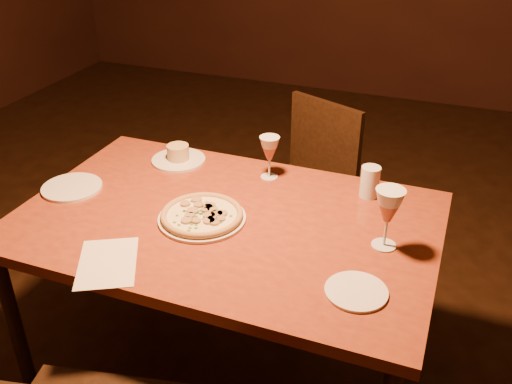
% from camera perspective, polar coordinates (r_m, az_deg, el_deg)
% --- Properties ---
extents(floor, '(7.00, 7.00, 0.00)m').
position_cam_1_polar(floor, '(2.40, -2.56, -18.28)').
color(floor, black).
rests_on(floor, ground).
extents(dining_table, '(1.41, 0.91, 0.75)m').
position_cam_1_polar(dining_table, '(1.97, -3.00, -4.20)').
color(dining_table, brown).
rests_on(dining_table, floor).
extents(chair_far, '(0.54, 0.54, 0.84)m').
position_cam_1_polar(chair_far, '(2.75, 5.10, 1.15)').
color(chair_far, black).
rests_on(chair_far, floor).
extents(pizza_plate, '(0.29, 0.29, 0.03)m').
position_cam_1_polar(pizza_plate, '(1.92, -5.43, -2.34)').
color(pizza_plate, silver).
rests_on(pizza_plate, dining_table).
extents(ramekin_saucer, '(0.22, 0.22, 0.07)m').
position_cam_1_polar(ramekin_saucer, '(2.31, -7.78, 3.59)').
color(ramekin_saucer, silver).
rests_on(ramekin_saucer, dining_table).
extents(wine_glass_far, '(0.08, 0.08, 0.17)m').
position_cam_1_polar(wine_glass_far, '(2.14, 1.35, 3.46)').
color(wine_glass_far, '#A15843').
rests_on(wine_glass_far, dining_table).
extents(wine_glass_right, '(0.09, 0.09, 0.20)m').
position_cam_1_polar(wine_glass_right, '(1.78, 12.99, -2.61)').
color(wine_glass_right, '#A15843').
rests_on(wine_glass_right, dining_table).
extents(water_tumbler, '(0.07, 0.07, 0.12)m').
position_cam_1_polar(water_tumbler, '(2.07, 11.32, 1.01)').
color(water_tumbler, silver).
rests_on(water_tumbler, dining_table).
extents(side_plate_left, '(0.22, 0.22, 0.01)m').
position_cam_1_polar(side_plate_left, '(2.20, -17.93, 0.44)').
color(side_plate_left, silver).
rests_on(side_plate_left, dining_table).
extents(side_plate_near, '(0.18, 0.18, 0.01)m').
position_cam_1_polar(side_plate_near, '(1.63, 9.99, -9.76)').
color(side_plate_near, silver).
rests_on(side_plate_near, dining_table).
extents(menu_card, '(0.27, 0.30, 0.00)m').
position_cam_1_polar(menu_card, '(1.77, -14.63, -6.86)').
color(menu_card, silver).
rests_on(menu_card, dining_table).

